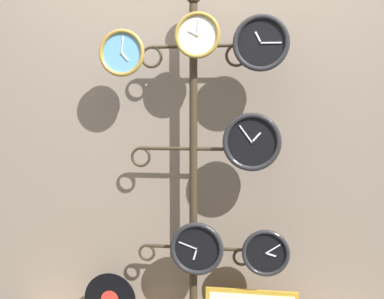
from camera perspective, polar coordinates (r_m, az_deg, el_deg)
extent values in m
cube|color=gray|center=(2.64, 0.71, 6.79)|extent=(4.40, 0.04, 2.80)
cylinder|color=#382D1E|center=(2.51, 0.18, -3.32)|extent=(0.04, 0.04, 1.87)
cylinder|color=#382D1E|center=(2.53, -2.52, 12.91)|extent=(0.23, 0.02, 0.02)
torus|color=#382D1E|center=(2.54, -5.15, 11.61)|extent=(0.12, 0.02, 0.12)
cylinder|color=#382D1E|center=(2.49, 2.92, 13.03)|extent=(0.23, 0.02, 0.02)
torus|color=#382D1E|center=(2.47, 5.67, 11.80)|extent=(0.12, 0.02, 0.12)
cylinder|color=#382D1E|center=(2.52, -3.22, 0.14)|extent=(0.30, 0.02, 0.02)
torus|color=#382D1E|center=(2.56, -6.52, -0.94)|extent=(0.12, 0.02, 0.12)
cylinder|color=#382D1E|center=(2.47, 3.63, 0.05)|extent=(0.30, 0.02, 0.02)
torus|color=#382D1E|center=(2.47, 7.12, -1.16)|extent=(0.12, 0.02, 0.12)
cylinder|color=#382D1E|center=(2.62, -2.82, -12.20)|extent=(0.27, 0.02, 0.02)
torus|color=#382D1E|center=(2.66, -5.75, -12.89)|extent=(0.10, 0.02, 0.10)
cylinder|color=#382D1E|center=(2.58, 3.22, -12.46)|extent=(0.27, 0.02, 0.02)
torus|color=#382D1E|center=(2.58, 6.29, -13.44)|extent=(0.10, 0.02, 0.10)
cylinder|color=#60A8DB|center=(2.50, -8.82, 11.99)|extent=(0.23, 0.02, 0.23)
torus|color=#A58438|center=(2.48, -8.93, 12.03)|extent=(0.25, 0.02, 0.25)
cylinder|color=#A58438|center=(2.48, -8.93, 12.03)|extent=(0.01, 0.01, 0.01)
cube|color=silver|center=(2.48, -8.52, 11.58)|extent=(0.04, 0.00, 0.05)
cube|color=silver|center=(2.49, -8.84, 13.07)|extent=(0.02, 0.00, 0.09)
cylinder|color=silver|center=(2.42, 0.74, 14.27)|extent=(0.22, 0.02, 0.22)
torus|color=#A58438|center=(2.40, 0.69, 14.33)|extent=(0.24, 0.02, 0.24)
cylinder|color=#A58438|center=(2.40, 0.69, 14.33)|extent=(0.01, 0.01, 0.01)
cube|color=silver|center=(2.41, 0.12, 14.61)|extent=(0.05, 0.00, 0.03)
cube|color=silver|center=(2.41, 0.77, 15.34)|extent=(0.01, 0.00, 0.09)
cylinder|color=black|center=(2.39, 8.76, 13.18)|extent=(0.26, 0.02, 0.26)
torus|color=#262628|center=(2.37, 8.76, 13.24)|extent=(0.29, 0.03, 0.29)
cylinder|color=#262628|center=(2.37, 8.76, 13.24)|extent=(0.02, 0.01, 0.02)
cube|color=silver|center=(2.37, 8.41, 13.92)|extent=(0.04, 0.00, 0.06)
cube|color=silver|center=(2.37, 10.04, 13.21)|extent=(0.10, 0.00, 0.01)
cylinder|color=black|center=(2.37, 7.61, 0.96)|extent=(0.28, 0.02, 0.28)
torus|color=#262628|center=(2.35, 7.60, 0.93)|extent=(0.31, 0.03, 0.31)
cylinder|color=#262628|center=(2.36, 7.61, 0.94)|extent=(0.02, 0.01, 0.02)
cube|color=silver|center=(2.35, 8.15, 1.53)|extent=(0.05, 0.00, 0.06)
cube|color=silver|center=(2.35, 6.83, 2.00)|extent=(0.07, 0.00, 0.09)
cylinder|color=black|center=(2.50, 0.66, -12.40)|extent=(0.27, 0.02, 0.27)
torus|color=#262628|center=(2.49, 0.60, -12.51)|extent=(0.29, 0.03, 0.29)
cylinder|color=#262628|center=(2.49, 0.60, -12.50)|extent=(0.02, 0.01, 0.02)
cube|color=silver|center=(2.50, 0.40, -13.18)|extent=(0.03, 0.00, 0.06)
cube|color=silver|center=(2.49, -0.54, -12.09)|extent=(0.10, 0.00, 0.04)
cylinder|color=black|center=(2.46, 9.35, -12.76)|extent=(0.23, 0.02, 0.23)
torus|color=#262628|center=(2.45, 9.35, -12.87)|extent=(0.25, 0.02, 0.25)
cylinder|color=#262628|center=(2.45, 9.35, -12.86)|extent=(0.01, 0.01, 0.01)
cube|color=silver|center=(2.45, 9.99, -13.03)|extent=(0.06, 0.00, 0.02)
cube|color=silver|center=(2.44, 10.25, -12.33)|extent=(0.08, 0.00, 0.06)
cylinder|color=black|center=(2.81, -10.38, -18.19)|extent=(0.31, 0.01, 0.31)
cylinder|color=red|center=(2.80, -10.41, -18.22)|extent=(0.11, 0.00, 0.11)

